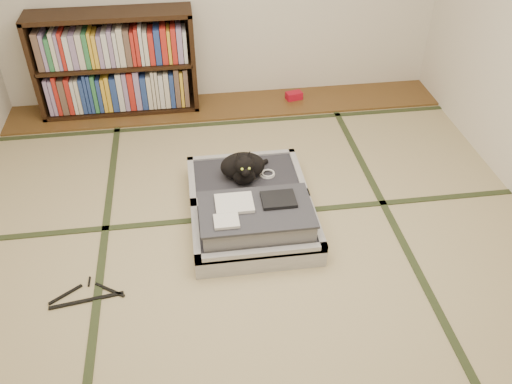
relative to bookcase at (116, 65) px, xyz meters
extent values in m
plane|color=tan|center=(0.96, -2.07, -0.45)|extent=(4.50, 4.50, 0.00)
cube|color=brown|center=(0.96, -0.07, -0.44)|extent=(4.00, 0.50, 0.02)
cube|color=#AF0E23|center=(1.61, -0.04, -0.40)|extent=(0.17, 0.12, 0.07)
cube|color=#2D381E|center=(-0.04, -2.07, -0.45)|extent=(0.05, 4.50, 0.01)
cube|color=#2D381E|center=(1.96, -2.07, -0.45)|extent=(0.05, 4.50, 0.01)
cube|color=#2D381E|center=(0.96, -1.67, -0.45)|extent=(4.00, 0.05, 0.01)
cube|color=#2D381E|center=(0.96, -0.37, -0.45)|extent=(4.00, 0.05, 0.01)
cube|color=black|center=(-0.68, 0.00, 0.02)|extent=(0.04, 0.32, 0.90)
cube|color=black|center=(0.68, 0.00, 0.02)|extent=(0.04, 0.32, 0.90)
cube|color=black|center=(0.00, 0.00, -0.42)|extent=(1.40, 0.32, 0.04)
cube|color=black|center=(0.00, 0.00, 0.46)|extent=(1.40, 0.32, 0.04)
cube|color=black|center=(0.00, 0.00, 0.02)|extent=(1.34, 0.32, 0.03)
cube|color=black|center=(0.00, 0.15, 0.02)|extent=(1.40, 0.02, 0.90)
cube|color=gray|center=(0.00, -0.02, -0.20)|extent=(1.26, 0.22, 0.38)
cube|color=gray|center=(0.00, -0.02, 0.21)|extent=(1.26, 0.22, 0.34)
cube|color=#BCBCC1|center=(0.98, -1.96, -0.38)|extent=(0.83, 0.56, 0.14)
cube|color=#29292F|center=(0.98, -1.96, -0.34)|extent=(0.75, 0.47, 0.11)
cube|color=#BCBCC1|center=(0.98, -2.21, -0.30)|extent=(0.83, 0.04, 0.06)
cube|color=#BCBCC1|center=(0.98, -1.70, -0.30)|extent=(0.83, 0.04, 0.06)
cube|color=#BCBCC1|center=(0.58, -1.96, -0.30)|extent=(0.04, 0.56, 0.06)
cube|color=#BCBCC1|center=(1.37, -1.96, -0.30)|extent=(0.04, 0.56, 0.06)
cube|color=#BCBCC1|center=(0.98, -1.40, -0.38)|extent=(0.83, 0.56, 0.14)
cube|color=#29292F|center=(0.98, -1.40, -0.34)|extent=(0.75, 0.47, 0.11)
cube|color=#BCBCC1|center=(0.98, -1.66, -0.30)|extent=(0.83, 0.04, 0.06)
cube|color=#BCBCC1|center=(0.98, -1.14, -0.30)|extent=(0.83, 0.04, 0.06)
cube|color=#BCBCC1|center=(0.58, -1.40, -0.30)|extent=(0.04, 0.56, 0.06)
cube|color=#BCBCC1|center=(1.37, -1.40, -0.30)|extent=(0.04, 0.56, 0.06)
cylinder|color=black|center=(0.98, -1.68, -0.30)|extent=(0.75, 0.03, 0.03)
cube|color=gray|center=(0.98, -1.96, -0.24)|extent=(0.71, 0.43, 0.14)
cube|color=#33333A|center=(0.98, -1.96, -0.16)|extent=(0.73, 0.46, 0.02)
cube|color=silver|center=(0.84, -1.90, -0.13)|extent=(0.24, 0.20, 0.02)
cube|color=black|center=(1.13, -1.90, -0.13)|extent=(0.22, 0.18, 0.02)
cube|color=silver|center=(0.78, -2.07, -0.13)|extent=(0.16, 0.13, 0.02)
cube|color=white|center=(0.73, -2.22, -0.37)|extent=(0.07, 0.01, 0.05)
cube|color=white|center=(0.87, -2.22, -0.39)|extent=(0.06, 0.01, 0.04)
cube|color=orange|center=(1.26, -2.22, -0.37)|extent=(0.06, 0.01, 0.04)
cube|color=#197F33|center=(1.18, -2.22, -0.35)|extent=(0.04, 0.01, 0.03)
ellipsoid|color=black|center=(0.96, -1.42, -0.19)|extent=(0.32, 0.21, 0.20)
ellipsoid|color=black|center=(0.96, -1.51, -0.21)|extent=(0.16, 0.12, 0.12)
ellipsoid|color=black|center=(0.96, -1.54, -0.09)|extent=(0.14, 0.13, 0.13)
sphere|color=black|center=(0.96, -1.60, -0.11)|extent=(0.06, 0.06, 0.06)
cone|color=black|center=(0.92, -1.52, -0.03)|extent=(0.05, 0.06, 0.06)
cone|color=black|center=(1.00, -1.52, -0.03)|extent=(0.05, 0.06, 0.06)
sphere|color=#A5BF33|center=(0.93, -1.60, -0.08)|extent=(0.02, 0.02, 0.02)
sphere|color=#A5BF33|center=(0.98, -1.60, -0.08)|extent=(0.02, 0.02, 0.02)
cylinder|color=black|center=(1.07, -1.32, -0.26)|extent=(0.20, 0.12, 0.04)
torus|color=white|center=(1.14, -1.42, -0.28)|extent=(0.12, 0.12, 0.02)
torus|color=white|center=(1.14, -1.42, -0.27)|extent=(0.10, 0.10, 0.01)
cube|color=black|center=(-0.10, -2.32, -0.44)|extent=(0.44, 0.08, 0.01)
cube|color=black|center=(-0.23, -2.25, -0.44)|extent=(0.19, 0.14, 0.01)
cube|color=black|center=(0.03, -2.25, -0.44)|extent=(0.19, 0.14, 0.01)
cylinder|color=black|center=(-0.10, -2.16, -0.44)|extent=(0.01, 0.08, 0.01)
camera|label=1|loc=(0.61, -4.59, 2.07)|focal=38.00mm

